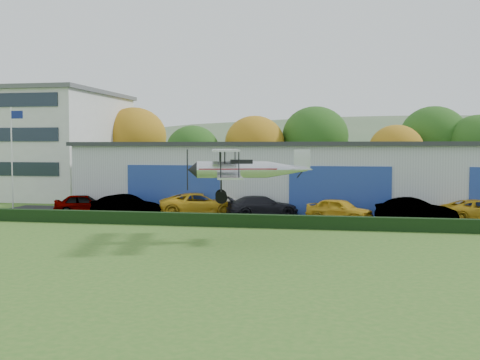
% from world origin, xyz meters
% --- Properties ---
extents(ground, '(300.00, 300.00, 0.00)m').
position_xyz_m(ground, '(0.00, 0.00, 0.00)').
color(ground, '#356820').
rests_on(ground, ground).
extents(apron, '(48.00, 9.00, 0.05)m').
position_xyz_m(apron, '(3.00, 21.00, 0.03)').
color(apron, black).
rests_on(apron, ground).
extents(hedge, '(46.00, 0.60, 0.80)m').
position_xyz_m(hedge, '(3.00, 16.20, 0.40)').
color(hedge, black).
rests_on(hedge, ground).
extents(hangar, '(40.60, 12.60, 5.30)m').
position_xyz_m(hangar, '(5.00, 27.98, 2.66)').
color(hangar, '#B2B7BC').
rests_on(hangar, ground).
extents(office_block, '(20.60, 15.60, 10.40)m').
position_xyz_m(office_block, '(-28.00, 35.00, 5.21)').
color(office_block, silver).
rests_on(office_block, ground).
extents(flagpole, '(1.05, 0.10, 8.00)m').
position_xyz_m(flagpole, '(-19.88, 22.00, 4.78)').
color(flagpole, silver).
rests_on(flagpole, ground).
extents(tree_belt, '(75.70, 13.22, 10.12)m').
position_xyz_m(tree_belt, '(0.85, 40.62, 5.61)').
color(tree_belt, '#3D2614').
rests_on(tree_belt, ground).
extents(distant_hills, '(430.00, 196.00, 56.00)m').
position_xyz_m(distant_hills, '(-4.38, 140.00, -13.05)').
color(distant_hills, '#4C6642').
rests_on(distant_hills, ground).
extents(car_0, '(4.51, 3.00, 1.43)m').
position_xyz_m(car_0, '(-13.49, 20.78, 0.76)').
color(car_0, gray).
rests_on(car_0, apron).
extents(car_1, '(4.86, 2.19, 1.55)m').
position_xyz_m(car_1, '(-9.62, 19.30, 0.82)').
color(car_1, gray).
rests_on(car_1, apron).
extents(car_2, '(6.29, 4.37, 1.60)m').
position_xyz_m(car_2, '(-4.83, 21.28, 0.85)').
color(car_2, gold).
rests_on(car_2, apron).
extents(car_3, '(5.45, 3.92, 1.47)m').
position_xyz_m(car_3, '(-0.30, 21.28, 0.78)').
color(car_3, black).
rests_on(car_3, apron).
extents(car_4, '(4.73, 3.40, 1.50)m').
position_xyz_m(car_4, '(5.04, 19.92, 0.80)').
color(car_4, gold).
rests_on(car_4, apron).
extents(car_5, '(5.11, 2.20, 1.64)m').
position_xyz_m(car_5, '(9.85, 19.41, 0.87)').
color(car_5, gray).
rests_on(car_5, apron).
extents(biplane, '(6.52, 7.41, 2.76)m').
position_xyz_m(biplane, '(0.27, 10.89, 3.85)').
color(biplane, silver).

